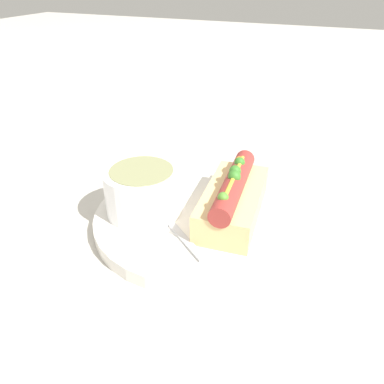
{
  "coord_description": "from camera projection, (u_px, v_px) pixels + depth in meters",
  "views": [
    {
      "loc": [
        -0.37,
        -0.16,
        0.3
      ],
      "look_at": [
        0.0,
        0.0,
        0.05
      ],
      "focal_mm": 35.0,
      "sensor_mm": 36.0,
      "label": 1
    }
  ],
  "objects": [
    {
      "name": "ground_plane",
      "position": [
        192.0,
        224.0,
        0.5
      ],
      "size": [
        4.0,
        4.0,
        0.0
      ],
      "primitive_type": "plane",
      "color": "#BCB7AD"
    },
    {
      "name": "dinner_plate",
      "position": [
        192.0,
        219.0,
        0.5
      ],
      "size": [
        0.26,
        0.26,
        0.02
      ],
      "color": "white",
      "rests_on": "ground_plane"
    },
    {
      "name": "hot_dog",
      "position": [
        233.0,
        198.0,
        0.47
      ],
      "size": [
        0.15,
        0.08,
        0.07
      ],
      "rotation": [
        0.0,
        0.0,
        0.09
      ],
      "color": "#E5C17F",
      "rests_on": "dinner_plate"
    },
    {
      "name": "soup_bowl",
      "position": [
        143.0,
        189.0,
        0.48
      ],
      "size": [
        0.1,
        0.1,
        0.06
      ],
      "color": "white",
      "rests_on": "dinner_plate"
    },
    {
      "name": "spoon",
      "position": [
        163.0,
        213.0,
        0.48
      ],
      "size": [
        0.1,
        0.12,
        0.01
      ],
      "rotation": [
        0.0,
        0.0,
        0.92
      ],
      "color": "#B7B7BC",
      "rests_on": "dinner_plate"
    }
  ]
}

